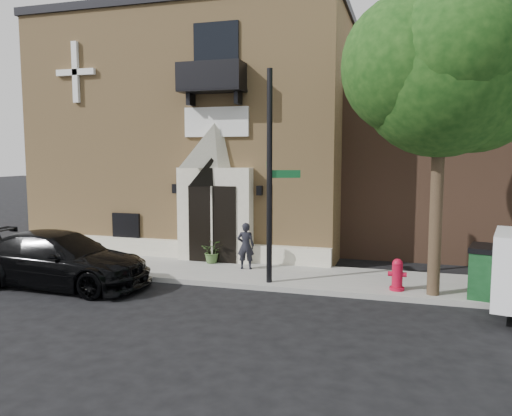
{
  "coord_description": "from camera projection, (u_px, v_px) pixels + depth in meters",
  "views": [
    {
      "loc": [
        5.21,
        -13.1,
        3.82
      ],
      "look_at": [
        0.69,
        2.0,
        2.1
      ],
      "focal_mm": 35.0,
      "sensor_mm": 36.0,
      "label": 1
    }
  ],
  "objects": [
    {
      "name": "ground",
      "position": [
        213.0,
        287.0,
        14.38
      ],
      "size": [
        120.0,
        120.0,
        0.0
      ],
      "primitive_type": "plane",
      "color": "black",
      "rests_on": "ground"
    },
    {
      "name": "church",
      "position": [
        216.0,
        136.0,
        22.3
      ],
      "size": [
        12.2,
        11.01,
        9.3
      ],
      "color": "tan",
      "rests_on": "ground"
    },
    {
      "name": "street_sign",
      "position": [
        270.0,
        177.0,
        14.03
      ],
      "size": [
        1.15,
        0.91,
        6.01
      ],
      "rotation": [
        0.0,
        0.0,
        0.34
      ],
      "color": "black",
      "rests_on": "sidewalk"
    },
    {
      "name": "sidewalk",
      "position": [
        261.0,
        275.0,
        15.51
      ],
      "size": [
        42.0,
        3.0,
        0.15
      ],
      "primitive_type": "cube",
      "color": "gray",
      "rests_on": "ground"
    },
    {
      "name": "black_sedan",
      "position": [
        60.0,
        259.0,
        14.4
      ],
      "size": [
        5.48,
        2.32,
        1.58
      ],
      "primitive_type": "imported",
      "rotation": [
        0.0,
        0.0,
        1.55
      ],
      "color": "black",
      "rests_on": "ground"
    },
    {
      "name": "street_tree_left",
      "position": [
        443.0,
        71.0,
        12.35
      ],
      "size": [
        4.97,
        4.38,
        7.77
      ],
      "color": "#38281C",
      "rests_on": "sidewalk"
    },
    {
      "name": "pedestrian_near",
      "position": [
        246.0,
        246.0,
        15.9
      ],
      "size": [
        0.6,
        0.44,
        1.5
      ],
      "primitive_type": "imported",
      "rotation": [
        0.0,
        0.0,
        3.3
      ],
      "color": "black",
      "rests_on": "sidewalk"
    },
    {
      "name": "planter",
      "position": [
        213.0,
        251.0,
        16.81
      ],
      "size": [
        0.82,
        0.75,
        0.8
      ],
      "primitive_type": "imported",
      "rotation": [
        0.0,
        0.0,
        0.18
      ],
      "color": "#476932",
      "rests_on": "sidewalk"
    },
    {
      "name": "fire_hydrant",
      "position": [
        397.0,
        275.0,
        13.45
      ],
      "size": [
        0.49,
        0.39,
        0.86
      ],
      "color": "#A50A26",
      "rests_on": "sidewalk"
    }
  ]
}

